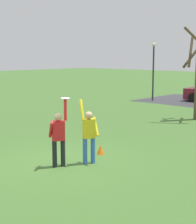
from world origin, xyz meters
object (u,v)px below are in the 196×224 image
Objects in this scene: frisbee_disc at (65,98)px; field_cone_orange at (101,150)px; person_defender at (89,133)px; person_catcher at (58,135)px; lamppost_by_lot at (153,66)px.

frisbee_disc is 2.57m from field_cone_orange.
person_defender is at bearing -65.61° from field_cone_orange.
person_catcher is 2.06m from field_cone_orange.
person_catcher is 6.50× the size of field_cone_orange.
person_defender is at bearing -62.15° from lamppost_by_lot.
field_cone_orange is (-0.03, 1.89, -0.82)m from person_catcher.
frisbee_disc is 16.62m from lamppost_by_lot.
frisbee_disc is 0.83× the size of field_cone_orange.
lamppost_by_lot is 15.25m from field_cone_orange.
person_defender is 0.48× the size of lamppost_by_lot.
frisbee_disc reaches higher than person_defender.
person_defender is (0.44, 0.86, -0.00)m from person_catcher.
field_cone_orange is at bearing -61.89° from lamppost_by_lot.
person_catcher is 7.82× the size of frisbee_disc.
person_catcher is 16.83m from lamppost_by_lot.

